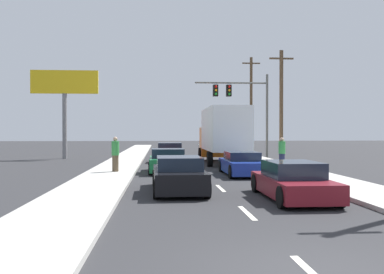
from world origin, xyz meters
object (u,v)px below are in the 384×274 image
object	(u,v)px
car_blue	(242,164)
utility_pole_mid	(281,104)
roadside_billboard	(65,93)
box_truck	(223,132)
traffic_signal_mast	(238,98)
car_black	(179,175)
car_green	(168,162)
car_red	(170,153)
car_maroon	(293,182)
utility_pole_far	(251,104)
pedestrian_mid_block	(115,154)
pedestrian_near_corner	(282,153)

from	to	relation	value
car_blue	utility_pole_mid	distance (m)	11.84
car_blue	roadside_billboard	bearing A→B (deg)	129.74
box_truck	traffic_signal_mast	distance (m)	7.89
car_black	car_blue	world-z (taller)	car_black
car_green	car_black	bearing A→B (deg)	-88.04
box_truck	utility_pole_mid	bearing A→B (deg)	29.74
box_truck	traffic_signal_mast	world-z (taller)	traffic_signal_mast
car_red	car_black	bearing A→B (deg)	-90.15
box_truck	utility_pole_mid	distance (m)	5.86
traffic_signal_mast	car_red	bearing A→B (deg)	-139.94
utility_pole_mid	roadside_billboard	xyz separation A→B (m)	(-16.54, 3.88, 1.02)
car_maroon	utility_pole_far	world-z (taller)	utility_pole_far
utility_pole_mid	car_red	bearing A→B (deg)	-175.86
car_red	car_maroon	bearing A→B (deg)	-78.46
pedestrian_mid_block	car_green	bearing A→B (deg)	15.93
box_truck	car_maroon	size ratio (longest dim) A/B	1.95
car_blue	pedestrian_near_corner	xyz separation A→B (m)	(2.74, 2.46, 0.44)
car_red	pedestrian_near_corner	size ratio (longest dim) A/B	2.69
car_red	roadside_billboard	size ratio (longest dim) A/B	0.65
car_blue	car_green	bearing A→B (deg)	156.02
traffic_signal_mast	car_maroon	bearing A→B (deg)	-95.83
traffic_signal_mast	pedestrian_near_corner	bearing A→B (deg)	-88.48
car_black	box_truck	bearing A→B (deg)	74.93
utility_pole_mid	roadside_billboard	size ratio (longest dim) A/B	1.15
car_green	utility_pole_mid	bearing A→B (deg)	44.90
traffic_signal_mast	car_blue	bearing A→B (deg)	-99.54
car_black	utility_pole_mid	size ratio (longest dim) A/B	0.56
car_black	pedestrian_near_corner	world-z (taller)	pedestrian_near_corner
traffic_signal_mast	utility_pole_far	world-z (taller)	utility_pole_far
box_truck	utility_pole_far	world-z (taller)	utility_pole_far
roadside_billboard	traffic_signal_mast	bearing A→B (deg)	1.58
car_maroon	utility_pole_mid	size ratio (longest dim) A/B	0.55
utility_pole_mid	pedestrian_near_corner	world-z (taller)	utility_pole_mid
car_green	roadside_billboard	world-z (taller)	roadside_billboard
utility_pole_mid	car_blue	bearing A→B (deg)	-115.73
car_black	roadside_billboard	bearing A→B (deg)	112.68
car_red	car_maroon	distance (m)	17.61
box_truck	pedestrian_near_corner	distance (m)	5.72
traffic_signal_mast	car_black	bearing A→B (deg)	-106.14
car_black	car_blue	distance (m)	6.66
car_black	car_red	bearing A→B (deg)	89.85
car_green	pedestrian_mid_block	distance (m)	2.81
pedestrian_near_corner	pedestrian_mid_block	size ratio (longest dim) A/B	0.96
traffic_signal_mast	roadside_billboard	world-z (taller)	roadside_billboard
box_truck	pedestrian_mid_block	world-z (taller)	box_truck
car_blue	pedestrian_mid_block	bearing A→B (deg)	172.20
car_blue	car_black	bearing A→B (deg)	-120.75
car_green	car_black	world-z (taller)	car_black
utility_pole_far	pedestrian_near_corner	distance (m)	19.97
car_blue	traffic_signal_mast	xyz separation A→B (m)	(2.42, 14.40, 4.45)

